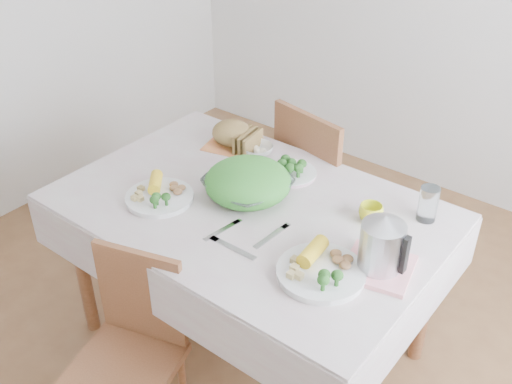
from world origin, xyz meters
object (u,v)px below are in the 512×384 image
Objects in this scene: chair_near at (121,353)px; electric_kettle at (382,241)px; dinner_plate_left at (160,198)px; yellow_mug at (371,213)px; dining_table at (249,279)px; dinner_plate_right at (321,273)px; salad_bowl at (248,187)px; chair_far at (331,189)px.

electric_kettle reaches higher than chair_near.
chair_near is 0.62m from dinner_plate_left.
electric_kettle is at bearing -55.24° from yellow_mug.
dining_table is 0.67m from chair_near.
dinner_plate_left is at bearing -179.02° from dinner_plate_right.
yellow_mug is (0.47, 0.15, -0.00)m from salad_bowl.
dining_table is 0.63m from dinner_plate_right.
chair_near is at bearing -94.16° from dining_table.
salad_bowl reaches higher than dining_table.
chair_near is 0.79m from salad_bowl.
chair_near is 3.83× the size of electric_kettle.
dinner_plate_right is (0.45, -0.18, 0.40)m from dining_table.
dinner_plate_right is (0.50, 0.48, 0.31)m from chair_near.
yellow_mug is at bearing 134.13° from electric_kettle.
salad_bowl is (-0.01, -0.65, 0.34)m from chair_far.
chair_far reaches higher than yellow_mug.
electric_kettle is (0.64, 0.63, 0.42)m from chair_near.
chair_far is 0.74m from salad_bowl.
dining_table is 0.71m from chair_far.
dinner_plate_right is at bearing 27.18° from chair_near.
salad_bowl is 0.55m from dinner_plate_right.
dinner_plate_right is at bearing 130.06° from chair_far.
chair_near is 2.65× the size of dinner_plate_right.
dinner_plate_left is at bearing -151.88° from yellow_mug.
dinner_plate_left is (-0.26, -0.90, 0.31)m from chair_far.
electric_kettle is (0.63, -0.08, 0.08)m from salad_bowl.
chair_far is at bearing 72.78° from chair_near.
electric_kettle reaches higher than salad_bowl.
yellow_mug reaches higher than dinner_plate_right.
chair_far reaches higher than dining_table.
salad_bowl is at bearing 43.31° from dinner_plate_left.
salad_bowl is at bearing -178.06° from electric_kettle.
chair_near is at bearing 100.54° from chair_far.
yellow_mug reaches higher than dinner_plate_left.
salad_bowl is 1.20× the size of dinner_plate_left.
yellow_mug is (0.47, -0.50, 0.33)m from chair_far.
dinner_plate_left is 0.91m from electric_kettle.
yellow_mug is (-0.02, 0.38, 0.03)m from dinner_plate_right.
chair_far is 0.76m from yellow_mug.
salad_bowl is 1.57× the size of electric_kettle.
chair_far is at bearing 132.82° from yellow_mug.
salad_bowl is 0.50m from yellow_mug.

